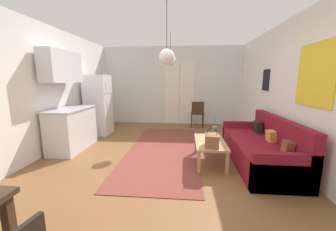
# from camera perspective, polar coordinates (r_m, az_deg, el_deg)

# --- Properties ---
(ground_plane) EXTENTS (5.28, 7.64, 0.10)m
(ground_plane) POSITION_cam_1_polar(r_m,az_deg,el_deg) (3.71, -2.81, -14.74)
(ground_plane) COLOR brown
(wall_back) EXTENTS (4.88, 0.13, 2.62)m
(wall_back) POSITION_cam_1_polar(r_m,az_deg,el_deg) (6.92, 1.21, 8.48)
(wall_back) COLOR silver
(wall_back) RESTS_ON ground_plane
(wall_right) EXTENTS (0.12, 7.24, 2.62)m
(wall_right) POSITION_cam_1_polar(r_m,az_deg,el_deg) (3.85, 35.06, 5.37)
(wall_right) COLOR white
(wall_right) RESTS_ON ground_plane
(wall_left) EXTENTS (0.12, 7.24, 2.62)m
(wall_left) POSITION_cam_1_polar(r_m,az_deg,el_deg) (4.40, -35.77, 5.65)
(wall_left) COLOR white
(wall_left) RESTS_ON ground_plane
(area_rug) EXTENTS (1.47, 3.62, 0.01)m
(area_rug) POSITION_cam_1_polar(r_m,az_deg,el_deg) (4.42, -1.38, -9.77)
(area_rug) COLOR brown
(area_rug) RESTS_ON ground_plane
(couch) EXTENTS (0.87, 2.11, 0.85)m
(couch) POSITION_cam_1_polar(r_m,az_deg,el_deg) (4.06, 25.47, -8.68)
(couch) COLOR maroon
(couch) RESTS_ON ground_plane
(coffee_table) EXTENTS (0.53, 1.00, 0.41)m
(coffee_table) POSITION_cam_1_polar(r_m,az_deg,el_deg) (3.74, 11.97, -7.98)
(coffee_table) COLOR tan
(coffee_table) RESTS_ON ground_plane
(bamboo_vase) EXTENTS (0.08, 0.08, 0.46)m
(bamboo_vase) POSITION_cam_1_polar(r_m,az_deg,el_deg) (3.85, 13.23, -4.82)
(bamboo_vase) COLOR #47704C
(bamboo_vase) RESTS_ON coffee_table
(handbag) EXTENTS (0.24, 0.30, 0.32)m
(handbag) POSITION_cam_1_polar(r_m,az_deg,el_deg) (3.41, 12.47, -7.01)
(handbag) COLOR brown
(handbag) RESTS_ON coffee_table
(refrigerator) EXTENTS (0.63, 0.60, 1.65)m
(refrigerator) POSITION_cam_1_polar(r_m,az_deg,el_deg) (5.86, -19.41, 2.87)
(refrigerator) COLOR white
(refrigerator) RESTS_ON ground_plane
(kitchen_counter) EXTENTS (0.58, 1.22, 2.11)m
(kitchen_counter) POSITION_cam_1_polar(r_m,az_deg,el_deg) (4.80, -26.48, 0.77)
(kitchen_counter) COLOR silver
(kitchen_counter) RESTS_ON ground_plane
(accent_chair) EXTENTS (0.43, 0.41, 0.84)m
(accent_chair) POSITION_cam_1_polar(r_m,az_deg,el_deg) (6.43, 8.48, 0.89)
(accent_chair) COLOR #382619
(accent_chair) RESTS_ON ground_plane
(pendant_lamp_near) EXTENTS (0.21, 0.21, 0.90)m
(pendant_lamp_near) POSITION_cam_1_polar(r_m,az_deg,el_deg) (2.82, -0.36, 16.66)
(pendant_lamp_near) COLOR black
(pendant_lamp_far) EXTENTS (0.27, 0.27, 0.77)m
(pendant_lamp_far) POSITION_cam_1_polar(r_m,az_deg,el_deg) (4.99, 0.74, 15.63)
(pendant_lamp_far) COLOR black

